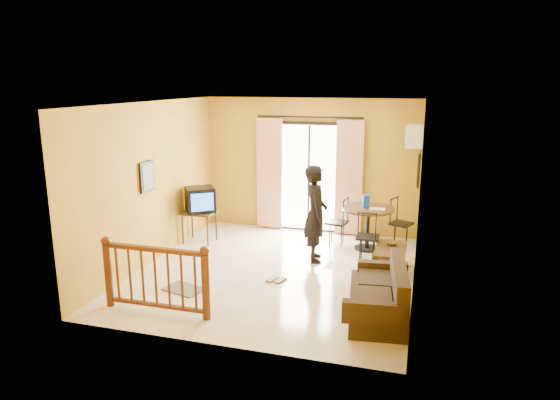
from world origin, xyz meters
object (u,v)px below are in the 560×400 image
(dining_table, at_px, (368,216))
(coffee_table, at_px, (390,256))
(television, at_px, (200,199))
(sofa, at_px, (381,297))
(standing_person, at_px, (316,214))

(dining_table, bearing_deg, coffee_table, -63.80)
(television, bearing_deg, sofa, -66.84)
(dining_table, relative_size, coffee_table, 1.06)
(television, distance_m, coffee_table, 3.80)
(standing_person, bearing_deg, television, 65.02)
(television, bearing_deg, standing_person, -43.87)
(television, xyz_separation_m, sofa, (3.72, -2.26, -0.59))
(television, distance_m, standing_person, 2.41)
(coffee_table, relative_size, sofa, 0.55)
(coffee_table, xyz_separation_m, standing_person, (-1.33, 0.17, 0.59))
(coffee_table, distance_m, sofa, 1.74)
(dining_table, bearing_deg, television, -170.94)
(coffee_table, height_order, sofa, sofa)
(sofa, height_order, standing_person, standing_person)
(coffee_table, bearing_deg, standing_person, 172.88)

